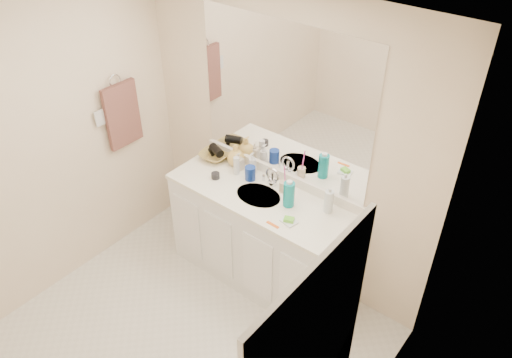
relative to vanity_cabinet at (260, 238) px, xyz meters
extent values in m
cube|color=silver|center=(0.00, -1.02, -0.42)|extent=(2.60, 2.60, 0.00)
cube|color=white|center=(0.00, -1.02, 1.97)|extent=(2.60, 2.60, 0.02)
cube|color=beige|center=(0.00, 0.28, 0.77)|extent=(2.60, 0.02, 2.40)
cube|color=beige|center=(-1.30, -1.02, 0.77)|extent=(0.02, 2.60, 2.40)
cube|color=beige|center=(1.30, -1.02, 0.77)|extent=(0.02, 2.60, 2.40)
cube|color=white|center=(0.00, 0.00, 0.00)|extent=(1.50, 0.55, 0.85)
cube|color=white|center=(0.00, 0.00, 0.44)|extent=(1.52, 0.57, 0.03)
cube|color=white|center=(0.00, 0.26, 0.50)|extent=(1.52, 0.03, 0.08)
cylinder|color=beige|center=(0.00, -0.02, 0.44)|extent=(0.37, 0.37, 0.02)
cylinder|color=silver|center=(0.00, 0.16, 0.51)|extent=(0.02, 0.02, 0.11)
cube|color=white|center=(0.00, 0.27, 1.14)|extent=(1.48, 0.01, 1.20)
cylinder|color=navy|center=(-0.18, 0.10, 0.51)|extent=(0.10, 0.10, 0.12)
cylinder|color=beige|center=(0.12, 0.14, 0.50)|extent=(0.08, 0.08, 0.09)
cylinder|color=#FF43B4|center=(0.13, 0.14, 0.60)|extent=(0.02, 0.04, 0.19)
cylinder|color=#0C8B92|center=(0.25, 0.03, 0.56)|extent=(0.09, 0.09, 0.20)
cylinder|color=silver|center=(0.52, 0.15, 0.54)|extent=(0.09, 0.09, 0.18)
cube|color=white|center=(0.37, -0.13, 0.46)|extent=(0.12, 0.11, 0.01)
cube|color=#6DD634|center=(0.37, -0.13, 0.48)|extent=(0.09, 0.07, 0.03)
cube|color=orange|center=(0.30, -0.23, 0.46)|extent=(0.11, 0.03, 0.00)
cylinder|color=black|center=(-0.41, -0.06, 0.48)|extent=(0.09, 0.09, 0.05)
cylinder|color=silver|center=(-0.32, 0.10, 0.53)|extent=(0.05, 0.05, 0.15)
imported|color=silver|center=(-0.23, 0.19, 0.55)|extent=(0.07, 0.07, 0.19)
imported|color=beige|center=(-0.35, 0.16, 0.53)|extent=(0.08, 0.08, 0.15)
imported|color=#DFB556|center=(-0.41, 0.20, 0.55)|extent=(0.16, 0.16, 0.19)
imported|color=#A08340|center=(-0.61, 0.15, 0.49)|extent=(0.27, 0.27, 0.06)
cylinder|color=black|center=(-0.59, 0.15, 0.54)|extent=(0.16, 0.12, 0.07)
torus|color=silver|center=(-1.27, -0.25, 1.12)|extent=(0.01, 0.11, 0.11)
cube|color=#4A2B27|center=(-1.25, -0.25, 0.82)|extent=(0.04, 0.32, 0.55)
cube|color=silver|center=(-1.27, -0.45, 0.88)|extent=(0.01, 0.08, 0.13)
camera|label=1|loc=(1.88, -2.40, 2.80)|focal=35.00mm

